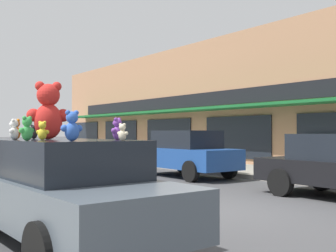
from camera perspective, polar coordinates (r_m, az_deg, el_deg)
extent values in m
plane|color=#424244|center=(9.11, 6.03, -11.26)|extent=(260.00, 260.00, 0.00)
cube|color=tan|center=(26.11, 12.98, 2.69)|extent=(10.40, 33.42, 6.46)
cube|color=#19662D|center=(21.99, 2.93, 2.18)|extent=(1.32, 28.08, 0.12)
cube|color=black|center=(22.42, 4.15, 3.53)|extent=(0.08, 26.74, 0.70)
cube|color=black|center=(20.32, 9.26, -1.50)|extent=(0.06, 4.23, 2.00)
cube|color=black|center=(24.55, -0.04, -1.38)|extent=(0.06, 4.23, 2.00)
cube|color=black|center=(29.23, -6.49, -1.28)|extent=(0.06, 4.23, 2.00)
cube|color=black|center=(34.19, -11.12, -1.20)|extent=(0.06, 4.23, 2.00)
cube|color=#4C5660|center=(6.46, -14.30, -9.49)|extent=(1.94, 4.83, 0.64)
cube|color=black|center=(6.39, -14.28, -4.24)|extent=(1.65, 2.68, 0.54)
cylinder|color=black|center=(8.19, -12.93, -9.91)|extent=(0.22, 0.72, 0.71)
cylinder|color=black|center=(5.71, 0.23, -13.97)|extent=(0.22, 0.72, 0.71)
ellipsoid|color=red|center=(6.75, -15.92, 0.60)|extent=(0.53, 0.49, 0.55)
sphere|color=red|center=(6.78, -15.90, 4.05)|extent=(0.45, 0.45, 0.35)
sphere|color=red|center=(6.79, -14.83, 5.20)|extent=(0.19, 0.19, 0.15)
sphere|color=red|center=(6.79, -16.97, 5.20)|extent=(0.19, 0.19, 0.15)
sphere|color=#FF4741|center=(6.92, -15.89, 3.78)|extent=(0.17, 0.17, 0.13)
sphere|color=red|center=(6.79, -14.03, 1.40)|extent=(0.26, 0.26, 0.20)
sphere|color=red|center=(6.80, -17.79, 1.41)|extent=(0.26, 0.26, 0.20)
ellipsoid|color=green|center=(5.73, -18.55, -0.92)|extent=(0.19, 0.18, 0.20)
sphere|color=green|center=(5.74, -18.54, 0.54)|extent=(0.17, 0.17, 0.13)
sphere|color=green|center=(5.77, -18.20, 1.02)|extent=(0.07, 0.07, 0.05)
sphere|color=green|center=(5.71, -18.89, 1.04)|extent=(0.07, 0.07, 0.05)
sphere|color=#5ADA6D|center=(5.78, -18.89, 0.46)|extent=(0.06, 0.06, 0.05)
sphere|color=green|center=(5.80, -18.03, -0.58)|extent=(0.10, 0.10, 0.07)
sphere|color=green|center=(5.69, -19.23, -0.57)|extent=(0.10, 0.10, 0.07)
ellipsoid|color=blue|center=(5.35, -12.87, -0.74)|extent=(0.19, 0.17, 0.24)
sphere|color=blue|center=(5.36, -12.87, 1.14)|extent=(0.16, 0.16, 0.15)
sphere|color=blue|center=(5.38, -12.32, 1.76)|extent=(0.07, 0.07, 0.06)
sphere|color=blue|center=(5.34, -13.41, 1.78)|extent=(0.07, 0.07, 0.06)
sphere|color=#548DFF|center=(5.42, -13.10, 1.02)|extent=(0.06, 0.06, 0.06)
sphere|color=blue|center=(5.40, -11.96, -0.30)|extent=(0.09, 0.09, 0.09)
sphere|color=blue|center=(5.33, -13.89, -0.29)|extent=(0.09, 0.09, 0.09)
ellipsoid|color=yellow|center=(6.27, -16.66, -1.06)|extent=(0.17, 0.17, 0.17)
sphere|color=yellow|center=(6.27, -16.66, 0.08)|extent=(0.15, 0.15, 0.11)
sphere|color=yellow|center=(6.25, -16.35, 0.46)|extent=(0.06, 0.06, 0.04)
sphere|color=yellow|center=(6.29, -16.96, 0.46)|extent=(0.06, 0.06, 0.04)
sphere|color=#FFFF4D|center=(6.31, -16.46, 0.02)|extent=(0.06, 0.06, 0.04)
sphere|color=yellow|center=(6.24, -16.07, -0.79)|extent=(0.09, 0.09, 0.06)
sphere|color=yellow|center=(6.31, -17.16, -0.78)|extent=(0.09, 0.09, 0.06)
ellipsoid|color=white|center=(6.50, -20.12, -0.94)|extent=(0.18, 0.19, 0.19)
sphere|color=white|center=(6.50, -20.12, 0.29)|extent=(0.17, 0.17, 0.12)
sphere|color=white|center=(6.54, -19.99, 0.69)|extent=(0.07, 0.07, 0.05)
sphere|color=white|center=(6.46, -20.24, 0.71)|extent=(0.07, 0.07, 0.05)
sphere|color=white|center=(6.52, -20.54, 0.22)|extent=(0.06, 0.06, 0.05)
sphere|color=white|center=(6.58, -19.99, -0.65)|extent=(0.10, 0.10, 0.07)
sphere|color=white|center=(6.43, -20.43, -0.65)|extent=(0.10, 0.10, 0.07)
ellipsoid|color=beige|center=(5.56, -6.20, -1.25)|extent=(0.13, 0.14, 0.14)
sphere|color=beige|center=(5.56, -6.20, -0.17)|extent=(0.12, 0.12, 0.09)
sphere|color=beige|center=(5.54, -5.93, 0.20)|extent=(0.05, 0.05, 0.04)
sphere|color=beige|center=(5.58, -6.47, 0.19)|extent=(0.05, 0.05, 0.04)
sphere|color=white|center=(5.59, -5.97, -0.23)|extent=(0.05, 0.05, 0.03)
sphere|color=beige|center=(5.53, -5.67, -1.00)|extent=(0.07, 0.07, 0.05)
sphere|color=beige|center=(5.60, -6.63, -0.99)|extent=(0.07, 0.07, 0.05)
ellipsoid|color=orange|center=(6.72, -19.92, -0.91)|extent=(0.18, 0.19, 0.19)
sphere|color=orange|center=(6.72, -19.91, 0.31)|extent=(0.17, 0.17, 0.12)
sphere|color=orange|center=(6.69, -19.64, 0.72)|extent=(0.07, 0.07, 0.05)
sphere|color=orange|center=(6.75, -20.18, 0.71)|extent=(0.07, 0.07, 0.05)
sphere|color=#FFBA41|center=(6.76, -19.61, 0.24)|extent=(0.06, 0.06, 0.05)
sphere|color=orange|center=(6.67, -19.37, -0.62)|extent=(0.10, 0.10, 0.07)
sphere|color=orange|center=(6.78, -20.33, -0.62)|extent=(0.10, 0.10, 0.07)
ellipsoid|color=purple|center=(6.08, -6.87, -0.95)|extent=(0.20, 0.19, 0.20)
sphere|color=purple|center=(6.08, -6.87, 0.43)|extent=(0.17, 0.17, 0.13)
sphere|color=purple|center=(6.12, -6.64, 0.89)|extent=(0.07, 0.07, 0.05)
sphere|color=purple|center=(6.04, -7.10, 0.91)|extent=(0.07, 0.07, 0.05)
sphere|color=#BA67ED|center=(6.11, -7.29, 0.36)|extent=(0.06, 0.06, 0.05)
sphere|color=purple|center=(6.15, -6.56, -0.62)|extent=(0.10, 0.10, 0.07)
sphere|color=purple|center=(6.02, -7.37, -0.62)|extent=(0.10, 0.10, 0.07)
ellipsoid|color=black|center=(7.32, -17.71, -1.09)|extent=(0.14, 0.13, 0.15)
sphere|color=black|center=(7.32, -17.71, -0.24)|extent=(0.12, 0.12, 0.09)
sphere|color=black|center=(7.32, -17.44, 0.04)|extent=(0.05, 0.05, 0.04)
sphere|color=black|center=(7.32, -17.97, 0.04)|extent=(0.05, 0.05, 0.04)
sphere|color=#3A3A3D|center=(7.36, -17.71, -0.29)|extent=(0.04, 0.04, 0.04)
sphere|color=black|center=(7.33, -17.25, -0.89)|extent=(0.07, 0.07, 0.05)
sphere|color=black|center=(7.32, -18.17, -0.89)|extent=(0.07, 0.07, 0.05)
cylinder|color=black|center=(11.28, 14.98, -7.38)|extent=(0.20, 0.71, 0.71)
cylinder|color=black|center=(12.73, 20.12, -6.61)|extent=(0.20, 0.71, 0.71)
cube|color=#1E4793|center=(15.44, 2.50, -4.31)|extent=(1.77, 4.21, 0.70)
cube|color=black|center=(15.41, 2.50, -1.81)|extent=(1.56, 2.36, 0.64)
cylinder|color=black|center=(16.01, -2.88, -5.45)|extent=(0.20, 0.71, 0.71)
cylinder|color=black|center=(17.02, 2.04, -5.17)|extent=(0.20, 0.71, 0.71)
cylinder|color=black|center=(13.91, 3.07, -6.15)|extent=(0.20, 0.71, 0.71)
cylinder|color=black|center=(15.06, 8.22, -5.73)|extent=(0.20, 0.71, 0.71)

